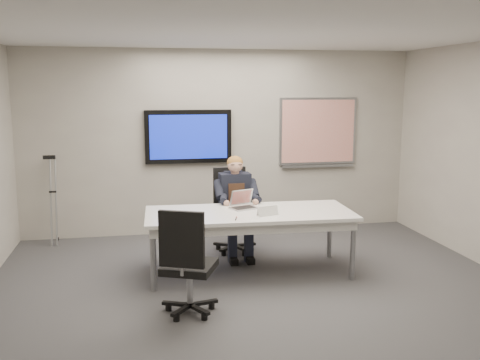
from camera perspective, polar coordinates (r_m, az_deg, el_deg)
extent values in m
cube|color=#3B3B3D|center=(5.69, 2.81, -13.23)|extent=(6.00, 6.00, 0.02)
cube|color=silver|center=(5.27, 3.08, 16.06)|extent=(6.00, 6.00, 0.02)
cube|color=#A29B92|center=(8.22, -2.07, 4.05)|extent=(6.00, 0.02, 2.80)
cube|color=#A29B92|center=(2.57, 19.36, -9.53)|extent=(6.00, 0.02, 2.80)
cube|color=white|center=(6.42, 1.01, -3.58)|extent=(2.51, 1.12, 0.04)
cube|color=silver|center=(6.44, 1.01, -4.29)|extent=(2.40, 1.02, 0.10)
cylinder|color=gray|center=(6.02, -9.28, -8.38)|extent=(0.06, 0.06, 0.72)
cylinder|color=gray|center=(6.41, 11.95, -7.33)|extent=(0.06, 0.06, 0.72)
cylinder|color=gray|center=(6.84, -9.22, -6.14)|extent=(0.06, 0.06, 0.72)
cylinder|color=gray|center=(7.19, 9.54, -5.37)|extent=(0.06, 0.06, 0.72)
cube|color=black|center=(8.10, -5.53, 4.63)|extent=(1.30, 0.08, 0.80)
cube|color=#0D1D95|center=(8.06, -5.50, 4.60)|extent=(1.16, 0.01, 0.66)
cube|color=gray|center=(8.56, 8.30, 5.19)|extent=(1.25, 0.04, 1.05)
cube|color=white|center=(8.54, 8.35, 5.17)|extent=(1.18, 0.01, 0.98)
cube|color=gray|center=(8.59, 8.29, 1.51)|extent=(1.18, 0.05, 0.04)
cylinder|color=gray|center=(7.35, -0.60, -5.35)|extent=(0.07, 0.07, 0.39)
cube|color=black|center=(7.30, -0.60, -3.87)|extent=(0.55, 0.55, 0.08)
cube|color=black|center=(7.45, -1.13, -0.78)|extent=(0.46, 0.10, 0.56)
cylinder|color=gray|center=(5.44, -5.38, -11.07)|extent=(0.06, 0.06, 0.38)
cube|color=black|center=(5.37, -5.41, -9.19)|extent=(0.63, 0.63, 0.07)
cube|color=black|center=(5.06, -6.25, -6.32)|extent=(0.42, 0.22, 0.54)
cube|color=black|center=(7.20, -0.56, -1.50)|extent=(0.42, 0.25, 0.57)
cube|color=#382317|center=(7.08, -0.38, -1.46)|extent=(0.22, 0.03, 0.27)
sphere|color=tan|center=(7.10, -0.52, 1.63)|extent=(0.21, 0.21, 0.21)
ellipsoid|color=brown|center=(7.11, -0.54, 1.88)|extent=(0.22, 0.22, 0.18)
cube|color=#ADADAF|center=(6.56, 0.39, -3.01)|extent=(0.36, 0.31, 0.02)
cube|color=black|center=(6.55, 0.40, -2.95)|extent=(0.30, 0.23, 0.00)
cube|color=#ADADAF|center=(6.68, 0.16, -1.85)|extent=(0.31, 0.18, 0.20)
cube|color=red|center=(6.67, 0.17, -1.84)|extent=(0.27, 0.15, 0.17)
cylinder|color=black|center=(6.06, -0.42, -4.11)|extent=(0.05, 0.15, 0.01)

